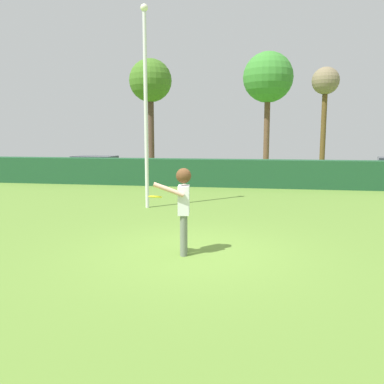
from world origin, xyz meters
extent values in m
plane|color=olive|center=(0.00, 0.00, 0.00)|extent=(60.00, 60.00, 0.00)
cylinder|color=slate|center=(-0.15, -0.24, 0.42)|extent=(0.14, 0.14, 0.84)
cylinder|color=slate|center=(-0.18, -0.04, 0.42)|extent=(0.14, 0.14, 0.84)
cube|color=silver|center=(-0.17, -0.14, 1.13)|extent=(0.27, 0.41, 0.58)
cylinder|color=tan|center=(-0.41, -0.41, 1.37)|extent=(0.62, 0.17, 0.30)
cylinder|color=tan|center=(-0.20, 0.09, 1.11)|extent=(0.09, 0.09, 0.62)
sphere|color=tan|center=(-0.17, -0.14, 1.59)|extent=(0.22, 0.22, 0.22)
sphere|color=#54341C|center=(-0.17, -0.14, 1.62)|extent=(0.30, 0.30, 0.30)
cylinder|color=yellow|center=(-0.70, -0.35, 1.21)|extent=(0.27, 0.27, 0.09)
cylinder|color=silver|center=(-2.37, 4.87, 3.14)|extent=(0.12, 0.12, 6.27)
sphere|color=#F2EFCC|center=(-2.37, 4.87, 6.37)|extent=(0.24, 0.24, 0.24)
cube|color=#1D4C2B|center=(0.00, 10.81, 0.64)|extent=(27.52, 0.90, 1.28)
cube|color=#1E6633|center=(-7.74, 13.14, 0.57)|extent=(4.28, 1.92, 0.55)
cube|color=#2D333D|center=(-7.74, 13.14, 1.05)|extent=(2.28, 1.68, 0.40)
cylinder|color=black|center=(-6.23, 13.92, 0.30)|extent=(0.60, 0.13, 0.60)
cylinder|color=black|center=(-6.31, 12.22, 0.30)|extent=(0.60, 0.13, 0.60)
cylinder|color=black|center=(-9.16, 14.07, 0.30)|extent=(0.60, 0.13, 0.60)
cylinder|color=black|center=(-9.25, 12.37, 0.30)|extent=(0.60, 0.13, 0.60)
cylinder|color=black|center=(7.31, 15.47, 0.30)|extent=(0.61, 0.22, 0.60)
cylinder|color=black|center=(6.96, 13.81, 0.30)|extent=(0.61, 0.22, 0.60)
cylinder|color=brown|center=(5.24, 18.63, 2.45)|extent=(0.32, 0.32, 4.90)
sphere|color=#7F7052|center=(5.24, 18.63, 5.74)|extent=(1.68, 1.68, 1.68)
cylinder|color=#4F362B|center=(-6.29, 19.73, 2.63)|extent=(0.41, 0.41, 5.27)
sphere|color=#437423|center=(-6.29, 19.73, 6.15)|extent=(2.95, 2.95, 2.95)
cylinder|color=brown|center=(1.75, 20.73, 2.65)|extent=(0.40, 0.40, 5.29)
sphere|color=#3C8831|center=(1.75, 20.73, 6.32)|extent=(3.42, 3.42, 3.42)
camera|label=1|loc=(1.32, -7.91, 2.43)|focal=37.39mm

